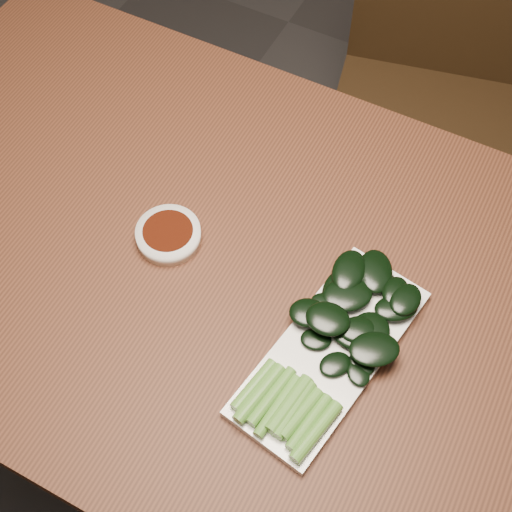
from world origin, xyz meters
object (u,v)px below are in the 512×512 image
object	(u,v)px
gai_lan	(338,337)
serving_plate	(330,352)
table	(248,294)
chair_far	(437,94)
sauce_bowl	(169,235)

from	to	relation	value
gai_lan	serving_plate	bearing A→B (deg)	-95.70
table	chair_far	size ratio (longest dim) A/B	1.57
table	sauce_bowl	bearing A→B (deg)	-177.20
table	gai_lan	size ratio (longest dim) A/B	4.04
sauce_bowl	gai_lan	xyz separation A→B (m)	(0.30, -0.04, 0.01)
serving_plate	gai_lan	xyz separation A→B (m)	(0.00, 0.02, 0.02)
table	serving_plate	size ratio (longest dim) A/B	4.11
gai_lan	chair_far	bearing A→B (deg)	95.63
chair_far	gai_lan	size ratio (longest dim) A/B	2.57
sauce_bowl	chair_far	bearing A→B (deg)	73.57
sauce_bowl	gai_lan	size ratio (longest dim) A/B	0.29
chair_far	serving_plate	world-z (taller)	chair_far
sauce_bowl	serving_plate	size ratio (longest dim) A/B	0.29
chair_far	sauce_bowl	xyz separation A→B (m)	(-0.22, -0.75, 0.27)
serving_plate	gai_lan	world-z (taller)	gai_lan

